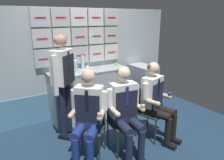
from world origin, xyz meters
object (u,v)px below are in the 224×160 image
crew_member_standing (63,78)px  water_bottle_short (75,66)px  service_trolley (142,84)px  coffee_cup_spare (116,64)px  crew_member_right (126,108)px  folding_chair_by_counter (147,106)px  crew_member_by_counter (156,98)px  folding_chair_left (91,120)px  folding_chair_right (121,116)px  crew_member_left (88,112)px

crew_member_standing → water_bottle_short: size_ratio=6.11×
service_trolley → coffee_cup_spare: (-0.65, 0.13, 0.52)m
crew_member_right → water_bottle_short: crew_member_right is taller
coffee_cup_spare → crew_member_standing: bearing=-159.4°
folding_chair_by_counter → water_bottle_short: bearing=128.1°
crew_member_standing → service_trolley: bearing=10.7°
folding_chair_by_counter → crew_member_by_counter: crew_member_by_counter is taller
service_trolley → crew_member_by_counter: bearing=-121.3°
crew_member_by_counter → crew_member_standing: bearing=145.6°
folding_chair_left → coffee_cup_spare: coffee_cup_spare is taller
crew_member_by_counter → coffee_cup_spare: crew_member_by_counter is taller
water_bottle_short → service_trolley: bearing=0.5°
folding_chair_left → crew_member_by_counter: crew_member_by_counter is taller
folding_chair_left → folding_chair_by_counter: same height
water_bottle_short → crew_member_by_counter: bearing=-54.1°
folding_chair_left → crew_member_right: 0.54m
folding_chair_by_counter → coffee_cup_spare: 1.30m
crew_member_by_counter → crew_member_standing: 1.53m
folding_chair_by_counter → coffee_cup_spare: (0.14, 1.20, 0.49)m
folding_chair_right → crew_member_standing: 1.09m
crew_member_left → water_bottle_short: (0.30, 1.12, 0.39)m
folding_chair_right → coffee_cup_spare: (0.72, 1.25, 0.49)m
folding_chair_left → water_bottle_short: size_ratio=3.03×
folding_chair_left → service_trolley: bearing=29.2°
crew_member_left → crew_member_right: (0.53, -0.15, 0.00)m
folding_chair_left → crew_member_left: 0.25m
service_trolley → crew_member_left: crew_member_left is taller
folding_chair_by_counter → crew_member_by_counter: bearing=-72.4°
folding_chair_left → crew_member_left: crew_member_left is taller
crew_member_left → crew_member_right: 0.55m
crew_member_standing → coffee_cup_spare: (1.33, 0.50, -0.02)m
folding_chair_left → folding_chair_by_counter: (1.02, -0.06, 0.00)m
crew_member_left → folding_chair_by_counter: bearing=3.1°
folding_chair_by_counter → coffee_cup_spare: bearing=83.2°
crew_member_right → crew_member_standing: 1.13m
folding_chair_left → coffee_cup_spare: 1.70m
crew_member_right → water_bottle_short: size_ratio=4.65×
folding_chair_right → crew_member_by_counter: 0.67m
crew_member_left → coffee_cup_spare: (1.27, 1.26, 0.29)m
crew_member_by_counter → coffee_cup_spare: size_ratio=21.86×
water_bottle_short → crew_member_right: bearing=-79.9°
crew_member_standing → water_bottle_short: bearing=44.9°
service_trolley → folding_chair_right: (-1.37, -1.13, 0.03)m
crew_member_right → crew_member_by_counter: (0.65, 0.06, -0.01)m
folding_chair_right → coffee_cup_spare: coffee_cup_spare is taller
service_trolley → crew_member_by_counter: crew_member_by_counter is taller
folding_chair_left → folding_chair_by_counter: bearing=-3.2°
crew_member_standing → coffee_cup_spare: crew_member_standing is taller
folding_chair_right → coffee_cup_spare: size_ratio=14.39×
service_trolley → water_bottle_short: 1.73m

